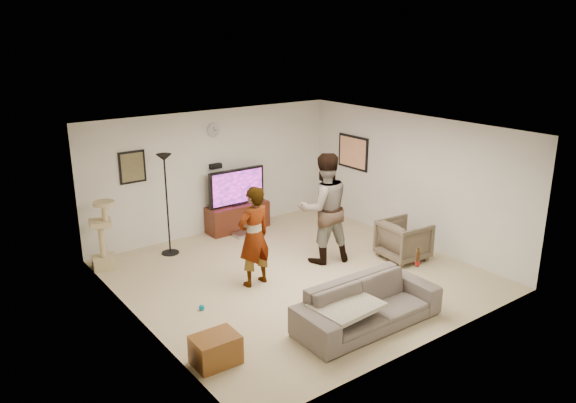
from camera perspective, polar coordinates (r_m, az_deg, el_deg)
floor at (r=9.51m, az=0.89°, el=-7.61°), size 5.50×5.50×0.02m
ceiling at (r=8.75m, az=0.97°, el=7.52°), size 5.50×5.50×0.02m
wall_back at (r=11.28m, az=-7.62°, el=3.06°), size 5.50×0.04×2.50m
wall_front at (r=7.21m, az=14.42°, el=-5.69°), size 5.50×0.04×2.50m
wall_left at (r=7.79m, az=-15.39°, el=-4.02°), size 0.04×5.50×2.50m
wall_right at (r=10.88m, az=12.51°, el=2.27°), size 0.04×5.50×2.50m
wall_clock at (r=11.07m, az=-7.71°, el=7.29°), size 0.26×0.04×0.26m
wall_speaker at (r=11.19m, az=-7.49°, el=3.64°), size 0.25×0.10×0.10m
picture_back at (r=10.49m, az=-15.77°, el=3.44°), size 0.42×0.03×0.52m
picture_right at (r=11.89m, az=6.72°, el=5.07°), size 0.03×0.78×0.62m
tv_stand at (r=11.53m, az=-5.22°, el=-1.60°), size 1.33×0.45×0.55m
console_box at (r=11.24m, az=-4.59°, el=-3.39°), size 0.40×0.30×0.07m
tv at (r=11.33m, az=-5.31°, el=1.51°), size 1.26×0.08×0.75m
tv_screen at (r=11.30m, az=-5.19°, el=1.46°), size 1.16×0.01×0.66m
floor_lamp at (r=10.28m, az=-12.37°, el=-0.37°), size 0.32×0.32×1.89m
cat_tree at (r=10.08m, az=-18.71°, el=-3.29°), size 0.47×0.47×1.22m
person_left at (r=8.87m, az=-3.53°, el=-3.62°), size 0.65×0.46×1.67m
person_right at (r=9.74m, az=3.73°, el=-0.70°), size 1.14×0.99×1.99m
sofa at (r=7.94m, az=8.24°, el=-10.49°), size 2.19×0.89×0.63m
throw_blanket at (r=7.64m, az=6.04°, el=-10.67°), size 0.95×0.76×0.06m
beer_bottle at (r=8.43m, az=13.25°, el=-5.76°), size 0.06×0.06×0.25m
armchair at (r=10.23m, az=11.87°, el=-3.91°), size 0.86×0.84×0.72m
side_table at (r=7.18m, az=-7.48°, el=-14.92°), size 0.58×0.44×0.38m
toy_ball at (r=8.47m, az=-8.89°, el=-10.76°), size 0.09×0.09×0.09m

